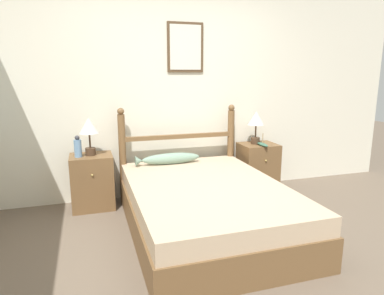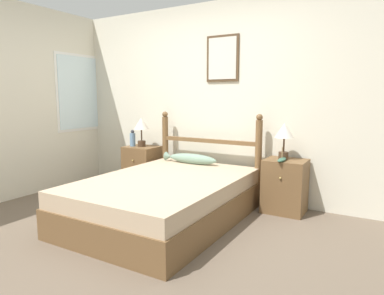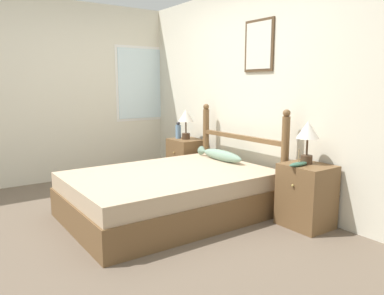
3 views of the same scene
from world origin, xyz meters
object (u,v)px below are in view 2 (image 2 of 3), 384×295
Objects in this scene: bed at (165,199)px; nightstand_right at (285,186)px; model_boat at (282,160)px; bottle at (133,139)px; nightstand_left at (142,167)px; table_lamp_right at (284,133)px; fish_pillow at (190,159)px; table_lamp_left at (141,126)px.

bed is 3.38× the size of nightstand_right.
bottle is at bearing 177.96° from model_boat.
bottle is (-1.18, 0.88, 0.50)m from bed.
nightstand_right is at bearing 0.00° from nightstand_left.
bed is at bearing -36.66° from bottle.
bed is 8.67× the size of model_boat.
nightstand_left is 2.15m from table_lamp_right.
fish_pillow is (-0.18, 0.84, 0.30)m from bed.
fish_pillow reaches higher than bed.
table_lamp_left reaches higher than bottle.
nightstand_right is (1.05, 0.92, 0.08)m from bed.
bed is 1.54m from table_lamp_right.
nightstand_left is 2.10m from nightstand_right.
nightstand_left is 2.58× the size of bottle.
nightstand_right is at bearing 0.08° from table_lamp_left.
model_boat reaches higher than nightstand_right.
table_lamp_left is 0.55× the size of fish_pillow.
nightstand_left is 1.48× the size of table_lamp_left.
table_lamp_left is at bearing 18.86° from bottle.
fish_pillow is (-1.22, -0.09, 0.22)m from nightstand_right.
table_lamp_right is (2.06, 0.02, 0.00)m from table_lamp_left.
fish_pillow is at bearing -2.37° from bottle.
fish_pillow is at bearing -5.63° from table_lamp_left.
table_lamp_left is 2.10m from model_boat.
bed is 1.55m from bottle.
nightstand_left is 2.11m from model_boat.
table_lamp_right is at bearing 99.59° from model_boat.
bottle is (-2.19, -0.07, -0.19)m from table_lamp_right.
table_lamp_left reaches higher than nightstand_left.
model_boat reaches higher than bed.
nightstand_left is at bearing 174.18° from fish_pillow.
table_lamp_left is at bearing 138.68° from bed.
nightstand_right is 2.26m from bottle.
bottle reaches higher than nightstand_right.
table_lamp_right is at bearing 0.68° from table_lamp_left.
nightstand_right is 1.25m from fish_pillow.
nightstand_right is at bearing 1.22° from bottle.
table_lamp_right is 1.74× the size of model_boat.
fish_pillow is (1.00, -0.04, -0.19)m from bottle.
bed is at bearing -136.88° from table_lamp_right.
table_lamp_left is (0.00, -0.00, 0.61)m from nightstand_left.
model_boat reaches higher than fish_pillow.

